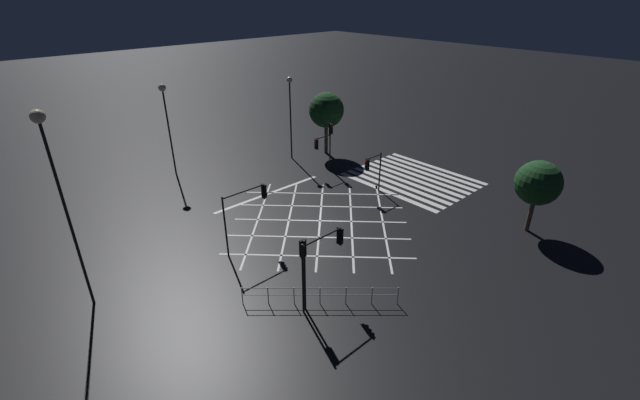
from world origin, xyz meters
TOP-DOWN VIEW (x-y plane):
  - ground_plane at (0.00, 0.00)m, footprint 200.00×200.00m
  - road_markings at (0.28, -7.48)m, footprint 14.98×22.17m
  - traffic_light_median_south at (0.48, -5.92)m, footprint 0.36×1.89m
  - traffic_light_se_cross at (6.36, -6.06)m, footprint 0.36×1.91m
  - traffic_light_median_north at (0.58, 5.48)m, footprint 0.36×3.19m
  - traffic_light_se_main at (6.22, -7.01)m, footprint 0.39×0.36m
  - traffic_light_nw_main at (-6.17, 6.79)m, footprint 0.39×0.36m
  - traffic_light_nw_cross at (-6.39, 5.59)m, footprint 0.36×2.80m
  - street_lamp_east at (10.87, -6.32)m, footprint 0.53×0.53m
  - street_lamp_west at (14.87, 3.62)m, footprint 0.61×0.61m
  - street_lamp_far at (1.62, 14.66)m, footprint 0.61×0.61m
  - street_tree_near at (-10.48, -9.46)m, footprint 2.93×2.93m
  - street_tree_far at (9.69, -9.75)m, footprint 3.35×3.35m
  - pedestrian_railing at (-6.48, 5.98)m, footprint 5.52×5.98m

SIDE VIEW (x-z plane):
  - ground_plane at x=0.00m, z-range 0.00..0.00m
  - road_markings at x=0.28m, z-range 0.00..0.01m
  - pedestrian_railing at x=-6.48m, z-range 0.14..1.19m
  - traffic_light_median_south at x=0.48m, z-range 0.73..3.99m
  - traffic_light_se_cross at x=6.36m, z-range 0.76..4.15m
  - traffic_light_nw_main at x=-6.17m, z-range 0.88..5.02m
  - traffic_light_nw_cross at x=-6.39m, z-range 0.98..5.06m
  - traffic_light_median_north at x=0.58m, z-range 0.99..5.07m
  - traffic_light_se_main at x=6.22m, z-range 0.92..5.23m
  - street_tree_near at x=-10.48m, z-range 1.01..6.01m
  - street_tree_far at x=9.69m, z-range 1.29..7.28m
  - street_lamp_east at x=10.87m, z-range 1.71..9.39m
  - street_lamp_west at x=14.87m, z-range 2.12..9.96m
  - street_lamp_far at x=1.62m, z-range 2.53..12.81m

